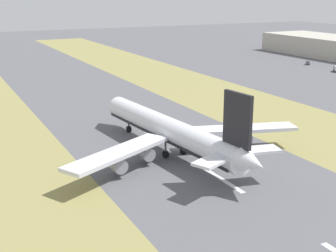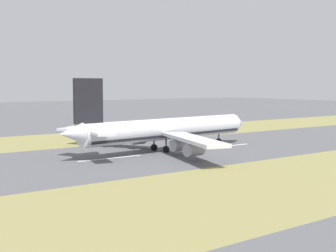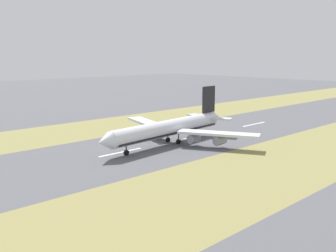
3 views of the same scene
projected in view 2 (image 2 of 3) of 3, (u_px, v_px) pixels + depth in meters
The scene contains 6 objects.
ground_plane at pixel (178, 151), 131.41m from camera, with size 800.00×800.00×0.00m, color #56565B.
grass_median_west at pixel (102, 137), 167.67m from camera, with size 40.00×600.00×0.01m, color olive.
grass_median_east at pixel (312, 176), 95.16m from camera, with size 40.00×600.00×0.01m, color olive.
centreline_dash_mid at pixel (110, 158), 118.68m from camera, with size 1.20×18.00×0.01m, color silver.
centreline_dash_far at pixel (226, 146), 142.11m from camera, with size 1.20×18.00×0.01m, color silver.
airplane_main_jet at pixel (163, 130), 130.67m from camera, with size 63.84×67.22×20.20m.
Camera 2 is at (103.65, -78.98, 18.63)m, focal length 50.00 mm.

